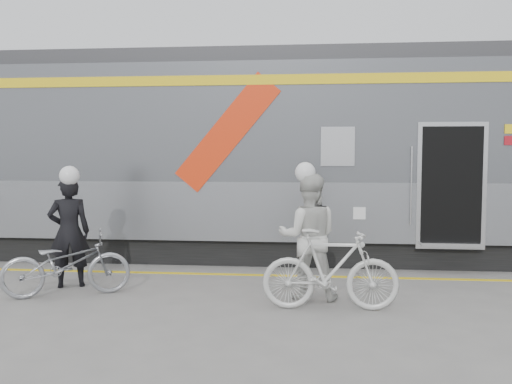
# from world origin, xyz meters

# --- Properties ---
(ground) EXTENTS (90.00, 90.00, 0.00)m
(ground) POSITION_xyz_m (0.00, 0.00, 0.00)
(ground) COLOR slate
(ground) RESTS_ON ground
(train) EXTENTS (24.00, 3.17, 4.10)m
(train) POSITION_xyz_m (0.99, 4.19, 2.05)
(train) COLOR black
(train) RESTS_ON ground
(safety_strip) EXTENTS (24.00, 0.12, 0.01)m
(safety_strip) POSITION_xyz_m (0.00, 2.15, 0.00)
(safety_strip) COLOR yellow
(safety_strip) RESTS_ON ground
(man) EXTENTS (0.75, 0.64, 1.76)m
(man) POSITION_xyz_m (-3.12, 1.07, 0.88)
(man) COLOR black
(man) RESTS_ON ground
(bicycle_left) EXTENTS (1.95, 1.30, 0.97)m
(bicycle_left) POSITION_xyz_m (-2.92, 0.52, 0.49)
(bicycle_left) COLOR #95979C
(bicycle_left) RESTS_ON ground
(woman) EXTENTS (0.90, 0.71, 1.84)m
(woman) POSITION_xyz_m (0.67, 0.72, 0.92)
(woman) COLOR silver
(woman) RESTS_ON ground
(bicycle_right) EXTENTS (1.86, 0.55, 1.11)m
(bicycle_right) POSITION_xyz_m (0.97, 0.17, 0.56)
(bicycle_right) COLOR silver
(bicycle_right) RESTS_ON ground
(helmet_man) EXTENTS (0.31, 0.31, 0.31)m
(helmet_man) POSITION_xyz_m (-3.12, 1.07, 1.91)
(helmet_man) COLOR white
(helmet_man) RESTS_ON man
(helmet_woman) EXTENTS (0.29, 0.29, 0.29)m
(helmet_woman) POSITION_xyz_m (0.67, 0.72, 1.98)
(helmet_woman) COLOR white
(helmet_woman) RESTS_ON woman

